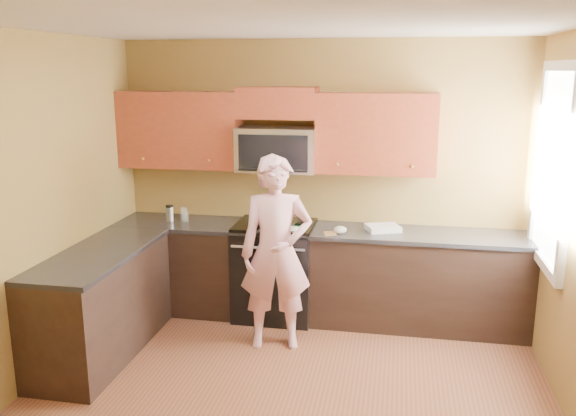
% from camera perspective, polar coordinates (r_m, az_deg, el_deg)
% --- Properties ---
extents(floor, '(4.00, 4.00, 0.00)m').
position_cam_1_polar(floor, '(4.55, -0.59, -18.82)').
color(floor, brown).
rests_on(floor, ground).
extents(ceiling, '(4.00, 4.00, 0.00)m').
position_cam_1_polar(ceiling, '(3.87, -0.69, 17.44)').
color(ceiling, white).
rests_on(ceiling, ground).
extents(wall_back, '(4.00, 0.00, 4.00)m').
position_cam_1_polar(wall_back, '(5.93, 3.16, 2.85)').
color(wall_back, olive).
rests_on(wall_back, ground).
extents(wall_front, '(4.00, 0.00, 4.00)m').
position_cam_1_polar(wall_front, '(2.21, -11.24, -15.85)').
color(wall_front, olive).
rests_on(wall_front, ground).
extents(wall_left, '(0.00, 4.00, 4.00)m').
position_cam_1_polar(wall_left, '(4.80, -24.74, -0.83)').
color(wall_left, olive).
rests_on(wall_left, ground).
extents(cabinet_back_run, '(4.00, 0.60, 0.88)m').
position_cam_1_polar(cabinet_back_run, '(5.88, 2.66, -6.43)').
color(cabinet_back_run, black).
rests_on(cabinet_back_run, floor).
extents(cabinet_left_run, '(0.60, 1.60, 0.88)m').
position_cam_1_polar(cabinet_left_run, '(5.40, -17.49, -8.88)').
color(cabinet_left_run, black).
rests_on(cabinet_left_run, floor).
extents(countertop_back, '(4.00, 0.62, 0.04)m').
position_cam_1_polar(countertop_back, '(5.73, 2.69, -2.13)').
color(countertop_back, black).
rests_on(countertop_back, cabinet_back_run).
extents(countertop_left, '(0.62, 1.60, 0.04)m').
position_cam_1_polar(countertop_left, '(5.24, -17.74, -4.22)').
color(countertop_left, black).
rests_on(countertop_left, cabinet_left_run).
extents(stove, '(0.76, 0.65, 0.95)m').
position_cam_1_polar(stove, '(5.91, -1.24, -5.96)').
color(stove, black).
rests_on(stove, floor).
extents(microwave, '(0.76, 0.40, 0.42)m').
position_cam_1_polar(microwave, '(5.78, -1.03, 3.61)').
color(microwave, silver).
rests_on(microwave, wall_back).
extents(upper_cab_left, '(1.22, 0.33, 0.75)m').
position_cam_1_polar(upper_cab_left, '(6.09, -10.14, 3.90)').
color(upper_cab_left, maroon).
rests_on(upper_cab_left, wall_back).
extents(upper_cab_right, '(1.12, 0.33, 0.75)m').
position_cam_1_polar(upper_cab_right, '(5.71, 8.34, 3.34)').
color(upper_cab_right, maroon).
rests_on(upper_cab_right, wall_back).
extents(upper_cab_over_mw, '(0.76, 0.33, 0.30)m').
position_cam_1_polar(upper_cab_over_mw, '(5.75, -0.99, 10.07)').
color(upper_cab_over_mw, maroon).
rests_on(upper_cab_over_mw, wall_back).
extents(window, '(0.06, 1.06, 1.66)m').
position_cam_1_polar(window, '(5.19, 24.22, 3.57)').
color(window, white).
rests_on(window, wall_right).
extents(woman, '(0.70, 0.53, 1.71)m').
position_cam_1_polar(woman, '(5.17, -1.14, -4.34)').
color(woman, pink).
rests_on(woman, floor).
extents(frying_pan, '(0.37, 0.55, 0.07)m').
position_cam_1_polar(frying_pan, '(5.58, -1.94, -2.02)').
color(frying_pan, black).
rests_on(frying_pan, stove).
extents(butter_tub, '(0.13, 0.13, 0.08)m').
position_cam_1_polar(butter_tub, '(5.62, 1.15, -2.21)').
color(butter_tub, yellow).
rests_on(butter_tub, countertop_back).
extents(toast_slice, '(0.13, 0.13, 0.01)m').
position_cam_1_polar(toast_slice, '(5.52, 4.06, -2.45)').
color(toast_slice, '#B27F47').
rests_on(toast_slice, countertop_back).
extents(napkin_a, '(0.14, 0.15, 0.06)m').
position_cam_1_polar(napkin_a, '(5.56, 0.51, -2.05)').
color(napkin_a, silver).
rests_on(napkin_a, countertop_back).
extents(napkin_b, '(0.14, 0.15, 0.07)m').
position_cam_1_polar(napkin_b, '(5.55, 5.05, -2.10)').
color(napkin_b, silver).
rests_on(napkin_b, countertop_back).
extents(dish_towel, '(0.37, 0.33, 0.05)m').
position_cam_1_polar(dish_towel, '(5.70, 9.10, -1.91)').
color(dish_towel, white).
rests_on(dish_towel, countertop_back).
extents(travel_mug, '(0.08, 0.08, 0.16)m').
position_cam_1_polar(travel_mug, '(6.10, -11.26, -1.23)').
color(travel_mug, silver).
rests_on(travel_mug, countertop_back).
extents(glass_a, '(0.07, 0.07, 0.12)m').
position_cam_1_polar(glass_a, '(6.18, -10.03, -0.42)').
color(glass_a, silver).
rests_on(glass_a, countertop_back).
extents(glass_c, '(0.08, 0.08, 0.12)m').
position_cam_1_polar(glass_c, '(6.06, -9.87, -0.68)').
color(glass_c, silver).
rests_on(glass_c, countertop_back).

